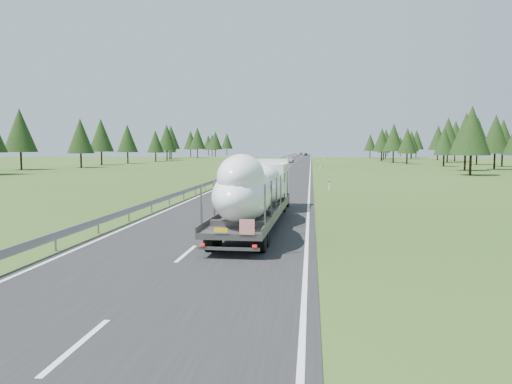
# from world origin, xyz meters

# --- Properties ---
(ground) EXTENTS (400.00, 400.00, 0.00)m
(ground) POSITION_xyz_m (0.00, 0.00, 0.00)
(ground) COLOR #2D4717
(ground) RESTS_ON ground
(road_surface) EXTENTS (10.00, 400.00, 0.02)m
(road_surface) POSITION_xyz_m (0.00, 100.00, 0.01)
(road_surface) COLOR black
(road_surface) RESTS_ON ground
(guardrail) EXTENTS (0.10, 400.00, 0.76)m
(guardrail) POSITION_xyz_m (-5.30, 99.94, 0.60)
(guardrail) COLOR slate
(guardrail) RESTS_ON ground
(marker_posts) EXTENTS (0.13, 350.08, 1.00)m
(marker_posts) POSITION_xyz_m (6.50, 155.00, 0.54)
(marker_posts) COLOR silver
(marker_posts) RESTS_ON ground
(highway_sign) EXTENTS (0.08, 0.90, 2.60)m
(highway_sign) POSITION_xyz_m (7.20, 80.00, 1.81)
(highway_sign) COLOR slate
(highway_sign) RESTS_ON ground
(tree_line_right) EXTENTS (27.76, 288.50, 12.44)m
(tree_line_right) POSITION_xyz_m (39.16, 97.67, 6.87)
(tree_line_right) COLOR black
(tree_line_right) RESTS_ON ground
(tree_line_left) EXTENTS (15.97, 288.49, 12.45)m
(tree_line_left) POSITION_xyz_m (-44.41, 118.45, 7.23)
(tree_line_left) COLOR black
(tree_line_left) RESTS_ON ground
(boat_truck) EXTENTS (2.88, 17.85, 3.83)m
(boat_truck) POSITION_xyz_m (1.98, 7.20, 2.00)
(boat_truck) COLOR silver
(boat_truck) RESTS_ON ground
(distant_van) EXTENTS (2.98, 5.53, 1.47)m
(distant_van) POSITION_xyz_m (-1.50, 119.10, 0.74)
(distant_van) COLOR silver
(distant_van) RESTS_ON ground
(distant_car_dark) EXTENTS (1.91, 4.55, 1.54)m
(distant_car_dark) POSITION_xyz_m (2.05, 239.78, 0.77)
(distant_car_dark) COLOR black
(distant_car_dark) RESTS_ON ground
(distant_car_blue) EXTENTS (1.69, 4.21, 1.36)m
(distant_car_blue) POSITION_xyz_m (-1.32, 283.29, 0.68)
(distant_car_blue) COLOR #15163D
(distant_car_blue) RESTS_ON ground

